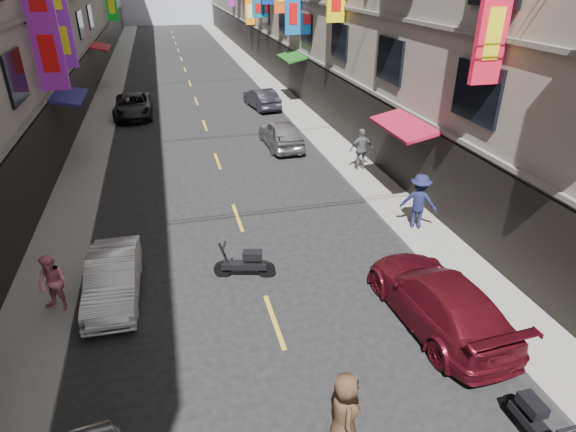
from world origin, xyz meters
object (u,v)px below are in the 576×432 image
scooter_near_right (537,425)px  pedestrian_lfar (53,284)px  car_right_near (438,299)px  car_right_mid (281,134)px  scooter_crossing (245,264)px  pedestrian_rnear (419,201)px  car_right_far (262,98)px  pedestrian_rfar (361,149)px  car_left_mid (113,278)px  pedestrian_crossing (344,413)px  car_left_far (133,106)px  scooter_far_right (278,145)px

scooter_near_right → pedestrian_lfar: pedestrian_lfar is taller
car_right_near → car_right_mid: size_ratio=1.19×
pedestrian_lfar → scooter_crossing: bearing=32.8°
car_right_near → pedestrian_rnear: bearing=-115.3°
car_right_mid → car_right_far: (0.60, 7.75, -0.06)m
scooter_crossing → car_right_near: size_ratio=0.36×
pedestrian_rnear → pedestrian_rfar: 5.56m
car_left_mid → pedestrian_lfar: 1.48m
scooter_near_right → scooter_crossing: (-4.35, 6.87, 0.00)m
scooter_crossing → pedestrian_rfar: size_ratio=0.96×
pedestrian_lfar → pedestrian_crossing: 8.11m
scooter_crossing → car_left_far: size_ratio=0.37×
car_left_mid → car_right_mid: car_right_mid is taller
car_right_near → car_right_far: size_ratio=1.27×
pedestrian_rfar → car_right_far: bearing=-81.2°
car_right_mid → car_right_far: 7.78m
scooter_far_right → car_right_mid: car_right_mid is taller
car_left_far → scooter_near_right: bearing=-72.3°
scooter_near_right → pedestrian_crossing: pedestrian_crossing is taller
car_right_far → car_right_mid: bearing=77.2°
car_left_far → car_right_near: (8.00, -22.08, 0.05)m
pedestrian_lfar → pedestrian_crossing: (5.83, -5.63, -0.03)m
car_right_far → pedestrian_rnear: pedestrian_rnear is taller
scooter_far_right → car_left_far: size_ratio=0.38×
car_right_far → pedestrian_crossing: (-3.57, -24.88, 0.26)m
scooter_crossing → scooter_far_right: (3.37, 10.07, 0.00)m
scooter_near_right → pedestrian_rnear: (1.87, 8.25, 0.64)m
scooter_near_right → car_left_mid: car_left_mid is taller
scooter_far_right → pedestrian_rnear: (2.85, -8.69, 0.64)m
car_right_near → pedestrian_crossing: size_ratio=2.74×
car_right_near → pedestrian_rnear: size_ratio=2.52×
scooter_crossing → car_left_far: 19.22m
car_left_far → pedestrian_rfar: pedestrian_rfar is taller
scooter_crossing → pedestrian_rnear: pedestrian_rnear is taller
car_right_mid → car_right_far: bearing=-95.7°
scooter_crossing → car_left_mid: 3.64m
scooter_crossing → car_left_mid: size_ratio=0.48×
pedestrian_crossing → scooter_crossing: bearing=16.6°
pedestrian_crossing → scooter_far_right: bearing=0.1°
car_right_far → pedestrian_crossing: bearing=73.5°
car_right_mid → pedestrian_lfar: pedestrian_lfar is taller
scooter_near_right → car_right_far: bearing=-91.0°
car_left_mid → car_right_near: 8.60m
car_left_far → pedestrian_rfar: size_ratio=2.58×
car_left_mid → pedestrian_crossing: (4.43, -5.99, 0.28)m
pedestrian_crossing → pedestrian_rnear: bearing=-27.0°
pedestrian_rnear → pedestrian_rfar: bearing=-56.1°
car_left_mid → pedestrian_crossing: bearing=-52.3°
scooter_crossing → pedestrian_rnear: bearing=-62.3°
scooter_near_right → pedestrian_rnear: 8.48m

